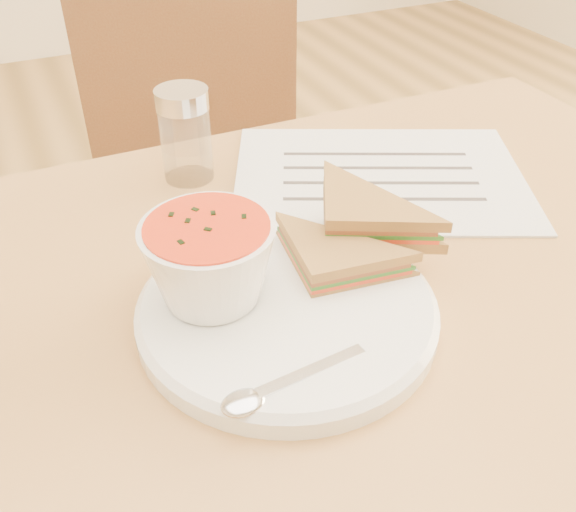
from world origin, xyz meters
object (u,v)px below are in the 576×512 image
plate (287,311)px  condiment_shaker (185,135)px  soup_bowl (210,266)px  chair_far (193,228)px

plate → condiment_shaker: bearing=90.4°
soup_bowl → condiment_shaker: 0.25m
condiment_shaker → soup_bowl: bearing=-102.6°
plate → condiment_shaker: condiment_shaker is taller
soup_bowl → condiment_shaker: (0.05, 0.24, -0.00)m
plate → soup_bowl: size_ratio=2.33×
plate → soup_bowl: 0.08m
chair_far → plate: size_ratio=3.57×
chair_far → condiment_shaker: size_ratio=8.57×
condiment_shaker → chair_far: bearing=76.0°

